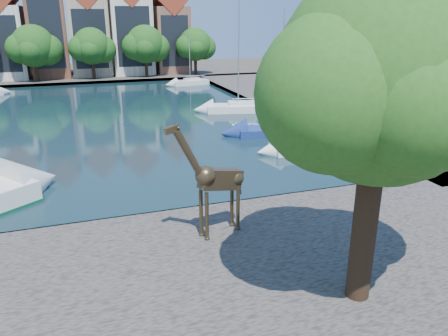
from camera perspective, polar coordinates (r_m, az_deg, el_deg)
name	(u,v)px	position (r m, az deg, el deg)	size (l,w,h in m)	color
ground	(111,227)	(21.84, -14.50, -7.44)	(160.00, 160.00, 0.00)	#38332B
water_basin	(89,120)	(44.64, -17.23, 6.05)	(38.00, 50.00, 0.08)	black
near_quay	(130,310)	(15.71, -12.23, -17.71)	(50.00, 14.00, 0.50)	#554E4A
far_quay	(80,76)	(76.18, -18.29, 11.28)	(60.00, 16.00, 0.50)	#554E4A
right_quay	(316,102)	(51.58, 11.90, 8.43)	(14.00, 52.00, 0.50)	#554E4A
plane_tree	(385,85)	(13.75, 20.26, 10.09)	(8.32, 6.40, 10.62)	#332114
townhouse_west_inner	(2,32)	(76.22, -27.05, 15.59)	(6.43, 9.18, 15.15)	silver
townhouse_center	(47,24)	(75.66, -22.11, 17.01)	(5.44, 9.18, 16.93)	brown
townhouse_east_inner	(88,28)	(75.67, -17.33, 17.04)	(5.94, 9.18, 15.79)	tan
townhouse_east_mid	(129,25)	(76.19, -12.25, 17.74)	(6.43, 9.18, 16.65)	beige
townhouse_east_end	(169,31)	(77.29, -7.20, 17.29)	(5.44, 9.18, 14.43)	brown
far_tree_mid_west	(34,47)	(70.40, -23.54, 14.24)	(7.80, 6.00, 8.00)	#332114
far_tree_mid_east	(92,47)	(70.30, -16.84, 14.84)	(7.02, 5.40, 7.52)	#332114
far_tree_east	(146,46)	(71.09, -10.18, 15.47)	(7.54, 5.80, 7.84)	#332114
far_tree_far_east	(196,46)	(72.77, -3.72, 15.67)	(6.76, 5.20, 7.36)	#332114
giraffe_statue	(215,180)	(18.41, -1.17, -1.53)	(3.58, 1.41, 5.20)	#3C301E
sailboat_right_a	(308,145)	(32.96, 10.98, 3.02)	(5.70, 2.22, 8.23)	white
sailboat_right_b	(280,129)	(37.14, 7.27, 5.08)	(7.34, 3.87, 10.06)	navy
sailboat_right_c	(238,106)	(46.05, 1.86, 8.08)	(6.83, 3.73, 11.41)	silver
sailboat_right_d	(190,81)	(64.78, -4.44, 11.22)	(5.48, 2.52, 7.36)	silver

